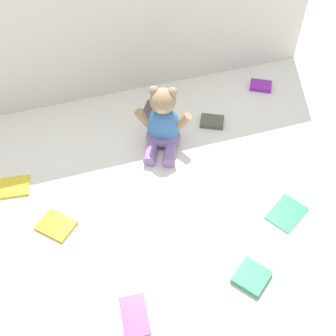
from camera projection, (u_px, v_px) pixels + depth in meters
ground_plane at (155, 167)px, 1.68m from camera, size 3.20×3.20×0.00m
backdrop_drape at (118, 16)px, 1.70m from camera, size 1.64×0.03×0.71m
teddy_bear at (163, 124)px, 1.69m from camera, size 0.21×0.22×0.26m
book_case_0 at (212, 122)px, 1.82m from camera, size 0.11×0.10×0.02m
book_case_1 at (56, 225)px, 1.50m from camera, size 0.15×0.15×0.01m
book_case_2 at (13, 187)px, 1.61m from camera, size 0.13×0.10×0.01m
book_case_3 at (287, 213)px, 1.54m from camera, size 0.17×0.16×0.01m
book_case_4 at (154, 111)px, 1.87m from camera, size 0.15×0.16×0.01m
book_case_5 at (261, 86)px, 1.97m from camera, size 0.11×0.10×0.02m
book_case_6 at (252, 277)px, 1.38m from camera, size 0.14×0.14×0.02m
book_case_7 at (135, 315)px, 1.30m from camera, size 0.09×0.13×0.01m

